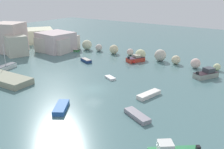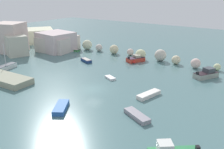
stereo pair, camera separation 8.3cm
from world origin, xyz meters
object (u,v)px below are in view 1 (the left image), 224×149
Objects in this scene: moored_boat_5 at (61,107)px; moored_boat_7 at (110,78)px; channel_buoy at (134,62)px; moored_boat_4 at (86,60)px; moored_boat_11 at (75,50)px; moored_boat_0 at (149,95)px; moored_boat_2 at (6,67)px; moored_boat_1 at (206,74)px; moored_boat_8 at (136,59)px; stone_dock at (6,79)px; moored_boat_9 at (137,116)px.

moored_boat_7 is at bearing 153.60° from moored_boat_5.
channel_buoy is at bearing 121.88° from moored_boat_7.
moored_boat_4 is 1.36× the size of moored_boat_11.
moored_boat_0 is 30.96m from moored_boat_2.
moored_boat_0 is 10.06m from moored_boat_7.
moored_boat_4 is at bearing 179.13° from moored_boat_5.
moored_boat_1 is 1.11× the size of moored_boat_8.
stone_dock is 2.13× the size of moored_boat_0.
moored_boat_0 is 0.86× the size of moored_boat_2.
stone_dock is at bearing -130.10° from moored_boat_5.
channel_buoy reaches higher than moored_boat_7.
moored_boat_1 is at bearing 119.84° from moored_boat_5.
moored_boat_2 is 19.95m from moored_boat_11.
moored_boat_5 is at bearing -58.24° from moored_boat_7.
moored_boat_11 is (-18.99, 1.27, -0.06)m from channel_buoy.
moored_boat_5 is (2.72, -25.27, 0.01)m from channel_buoy.
moored_boat_7 is at bearing -144.75° from moored_boat_8.
channel_buoy is at bearing 145.94° from moored_boat_9.
moored_boat_8 reaches higher than moored_boat_11.
channel_buoy is 0.15× the size of moored_boat_5.
moored_boat_1 is 28.09m from moored_boat_5.
moored_boat_1 is at bearing 106.72° from moored_boat_9.
channel_buoy reaches higher than moored_boat_11.
moored_boat_8 reaches higher than moored_boat_4.
moored_boat_7 is at bearing 39.84° from stone_dock.
moored_boat_0 is at bearing 6.99° from moored_boat_7.
moored_boat_8 is at bearing -1.87° from moored_boat_11.
moored_boat_9 is at bearing -122.94° from moored_boat_8.
moored_boat_7 is (-1.50, 14.08, -0.14)m from moored_boat_5.
channel_buoy is 0.12× the size of moored_boat_2.
channel_buoy is 19.03m from moored_boat_11.
moored_boat_0 reaches higher than moored_boat_7.
moored_boat_1 reaches higher than stone_dock.
moored_boat_7 is at bearing -94.96° from moored_boat_0.
moored_boat_0 is at bearing 111.04° from moored_boat_5.
moored_boat_11 is (-34.76, 1.66, -0.44)m from moored_boat_1.
channel_buoy is 15.77m from moored_boat_1.
moored_boat_5 is 0.95× the size of moored_boat_8.
moored_boat_9 is at bearing 79.39° from moored_boat_5.
stone_dock is at bearing 157.55° from moored_boat_1.
moored_boat_7 is (10.96, -6.15, -0.17)m from moored_boat_4.
moored_boat_8 is at bearing 112.38° from moored_boat_1.
stone_dock is 15.86× the size of channel_buoy.
moored_boat_4 reaches higher than moored_boat_5.
moored_boat_8 is at bearing 63.03° from stone_dock.
moored_boat_5 is at bearing 144.37° from moored_boat_4.
moored_boat_0 is at bearing -117.37° from moored_boat_8.
moored_boat_1 is at bearing 174.02° from moored_boat_0.
moored_boat_8 reaches higher than moored_boat_7.
moored_boat_2 is at bearing 146.42° from moored_boat_1.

